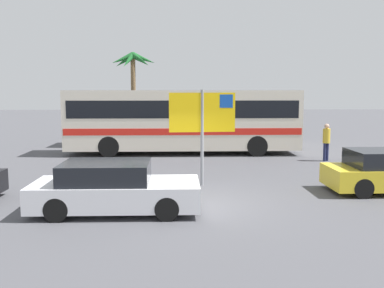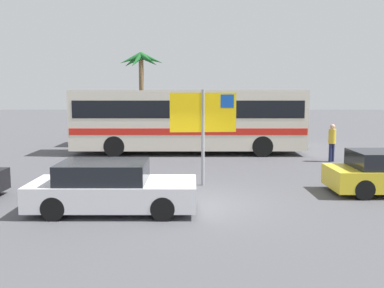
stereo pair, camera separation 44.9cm
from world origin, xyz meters
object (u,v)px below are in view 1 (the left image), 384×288
at_px(pedestrian_crossing_lot, 326,139).
at_px(car_white, 114,188).
at_px(ferry_sign, 204,116).
at_px(bus_front_coach, 183,118).
at_px(bus_rear_coach, 189,115).

bearing_deg(pedestrian_crossing_lot, car_white, 101.07).
bearing_deg(ferry_sign, bus_front_coach, 90.13).
height_order(ferry_sign, pedestrian_crossing_lot, ferry_sign).
bearing_deg(bus_rear_coach, ferry_sign, -88.86).
relative_size(bus_rear_coach, ferry_sign, 3.58).
bearing_deg(ferry_sign, car_white, -132.89).
height_order(bus_front_coach, ferry_sign, ferry_sign).
bearing_deg(car_white, pedestrian_crossing_lot, 44.10).
bearing_deg(bus_front_coach, car_white, -100.38).
distance_m(bus_front_coach, bus_rear_coach, 3.43).
relative_size(bus_rear_coach, pedestrian_crossing_lot, 6.80).
bearing_deg(ferry_sign, pedestrian_crossing_lot, 35.57).
height_order(bus_front_coach, bus_rear_coach, same).
height_order(bus_rear_coach, pedestrian_crossing_lot, bus_rear_coach).
xyz_separation_m(bus_front_coach, bus_rear_coach, (0.38, 3.41, 0.00)).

